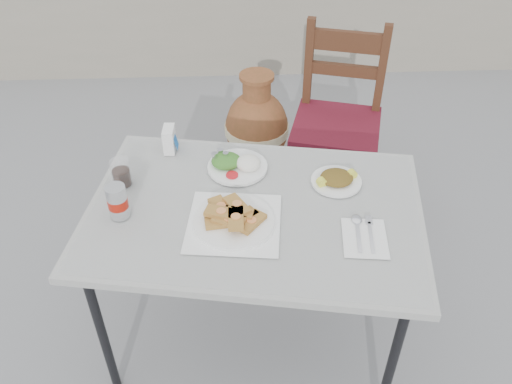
{
  "coord_description": "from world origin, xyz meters",
  "views": [
    {
      "loc": [
        0.12,
        -1.54,
        2.02
      ],
      "look_at": [
        0.19,
        -0.02,
        0.77
      ],
      "focal_mm": 38.0,
      "sensor_mm": 36.0,
      "label": 1
    }
  ],
  "objects_px": {
    "soda_can": "(118,201)",
    "chair": "(337,121)",
    "pide_plate": "(234,217)",
    "salad_chopped_plate": "(337,179)",
    "salad_rice_plate": "(237,164)",
    "cola_glass": "(121,174)",
    "napkin_holder": "(169,139)",
    "condiment_caddy": "(220,159)",
    "terracotta_urn": "(257,129)",
    "cafe_table": "(254,218)"
  },
  "relations": [
    {
      "from": "salad_chopped_plate",
      "to": "soda_can",
      "type": "height_order",
      "value": "soda_can"
    },
    {
      "from": "salad_rice_plate",
      "to": "terracotta_urn",
      "type": "distance_m",
      "value": 1.06
    },
    {
      "from": "salad_rice_plate",
      "to": "napkin_holder",
      "type": "relative_size",
      "value": 2.28
    },
    {
      "from": "cafe_table",
      "to": "cola_glass",
      "type": "xyz_separation_m",
      "value": [
        -0.49,
        0.16,
        0.1
      ]
    },
    {
      "from": "salad_rice_plate",
      "to": "salad_chopped_plate",
      "type": "bearing_deg",
      "value": -15.76
    },
    {
      "from": "salad_chopped_plate",
      "to": "terracotta_urn",
      "type": "relative_size",
      "value": 0.3
    },
    {
      "from": "salad_chopped_plate",
      "to": "napkin_holder",
      "type": "relative_size",
      "value": 1.86
    },
    {
      "from": "soda_can",
      "to": "chair",
      "type": "distance_m",
      "value": 1.37
    },
    {
      "from": "cola_glass",
      "to": "terracotta_urn",
      "type": "relative_size",
      "value": 0.16
    },
    {
      "from": "salad_rice_plate",
      "to": "chair",
      "type": "xyz_separation_m",
      "value": [
        0.53,
        0.69,
        -0.24
      ]
    },
    {
      "from": "salad_chopped_plate",
      "to": "soda_can",
      "type": "xyz_separation_m",
      "value": [
        -0.8,
        -0.15,
        0.05
      ]
    },
    {
      "from": "soda_can",
      "to": "terracotta_urn",
      "type": "bearing_deg",
      "value": 65.87
    },
    {
      "from": "salad_chopped_plate",
      "to": "cola_glass",
      "type": "height_order",
      "value": "cola_glass"
    },
    {
      "from": "cafe_table",
      "to": "chair",
      "type": "xyz_separation_m",
      "value": [
        0.47,
        0.93,
        -0.17
      ]
    },
    {
      "from": "salad_rice_plate",
      "to": "soda_can",
      "type": "height_order",
      "value": "soda_can"
    },
    {
      "from": "pide_plate",
      "to": "cola_glass",
      "type": "relative_size",
      "value": 3.36
    },
    {
      "from": "salad_rice_plate",
      "to": "condiment_caddy",
      "type": "relative_size",
      "value": 2.24
    },
    {
      "from": "cafe_table",
      "to": "napkin_holder",
      "type": "bearing_deg",
      "value": 131.06
    },
    {
      "from": "cafe_table",
      "to": "pide_plate",
      "type": "bearing_deg",
      "value": -133.61
    },
    {
      "from": "cafe_table",
      "to": "chair",
      "type": "bearing_deg",
      "value": 62.89
    },
    {
      "from": "napkin_holder",
      "to": "chair",
      "type": "distance_m",
      "value": 1.01
    },
    {
      "from": "pide_plate",
      "to": "condiment_caddy",
      "type": "bearing_deg",
      "value": 97.83
    },
    {
      "from": "napkin_holder",
      "to": "chair",
      "type": "bearing_deg",
      "value": 36.77
    },
    {
      "from": "salad_chopped_plate",
      "to": "terracotta_urn",
      "type": "xyz_separation_m",
      "value": [
        -0.25,
        1.06,
        -0.45
      ]
    },
    {
      "from": "cafe_table",
      "to": "condiment_caddy",
      "type": "bearing_deg",
      "value": 114.32
    },
    {
      "from": "condiment_caddy",
      "to": "chair",
      "type": "height_order",
      "value": "chair"
    },
    {
      "from": "napkin_holder",
      "to": "condiment_caddy",
      "type": "bearing_deg",
      "value": -24.57
    },
    {
      "from": "terracotta_urn",
      "to": "condiment_caddy",
      "type": "bearing_deg",
      "value": -101.54
    },
    {
      "from": "napkin_holder",
      "to": "soda_can",
      "type": "bearing_deg",
      "value": -107.81
    },
    {
      "from": "pide_plate",
      "to": "terracotta_urn",
      "type": "xyz_separation_m",
      "value": [
        0.14,
        1.27,
        -0.46
      ]
    },
    {
      "from": "terracotta_urn",
      "to": "salad_rice_plate",
      "type": "bearing_deg",
      "value": -97.38
    },
    {
      "from": "napkin_holder",
      "to": "chair",
      "type": "height_order",
      "value": "chair"
    },
    {
      "from": "cafe_table",
      "to": "salad_rice_plate",
      "type": "relative_size",
      "value": 5.57
    },
    {
      "from": "salad_chopped_plate",
      "to": "soda_can",
      "type": "bearing_deg",
      "value": -169.23
    },
    {
      "from": "salad_rice_plate",
      "to": "condiment_caddy",
      "type": "height_order",
      "value": "condiment_caddy"
    },
    {
      "from": "cafe_table",
      "to": "pide_plate",
      "type": "relative_size",
      "value": 3.73
    },
    {
      "from": "salad_chopped_plate",
      "to": "chair",
      "type": "height_order",
      "value": "chair"
    },
    {
      "from": "terracotta_urn",
      "to": "pide_plate",
      "type": "bearing_deg",
      "value": -96.24
    },
    {
      "from": "pide_plate",
      "to": "soda_can",
      "type": "height_order",
      "value": "soda_can"
    },
    {
      "from": "salad_rice_plate",
      "to": "chair",
      "type": "height_order",
      "value": "chair"
    },
    {
      "from": "terracotta_urn",
      "to": "cafe_table",
      "type": "bearing_deg",
      "value": -93.07
    },
    {
      "from": "salad_rice_plate",
      "to": "soda_can",
      "type": "relative_size",
      "value": 1.86
    },
    {
      "from": "pide_plate",
      "to": "cola_glass",
      "type": "height_order",
      "value": "cola_glass"
    },
    {
      "from": "chair",
      "to": "pide_plate",
      "type": "bearing_deg",
      "value": -103.36
    },
    {
      "from": "pide_plate",
      "to": "soda_can",
      "type": "distance_m",
      "value": 0.41
    },
    {
      "from": "salad_chopped_plate",
      "to": "terracotta_urn",
      "type": "distance_m",
      "value": 1.18
    },
    {
      "from": "pide_plate",
      "to": "napkin_holder",
      "type": "xyz_separation_m",
      "value": [
        -0.26,
        0.46,
        0.02
      ]
    },
    {
      "from": "cola_glass",
      "to": "condiment_caddy",
      "type": "xyz_separation_m",
      "value": [
        0.37,
        0.11,
        -0.02
      ]
    },
    {
      "from": "napkin_holder",
      "to": "condiment_caddy",
      "type": "height_order",
      "value": "napkin_holder"
    },
    {
      "from": "cola_glass",
      "to": "pide_plate",
      "type": "bearing_deg",
      "value": -29.9
    }
  ]
}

